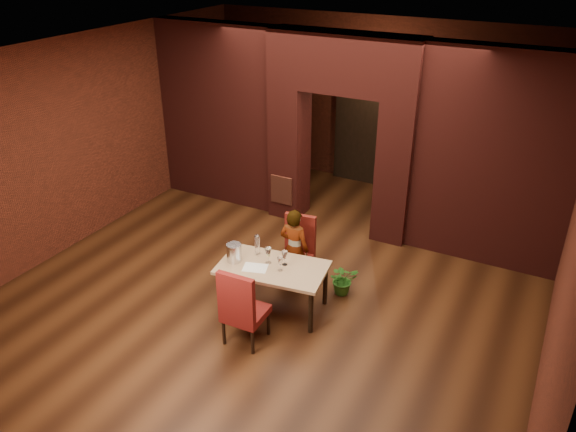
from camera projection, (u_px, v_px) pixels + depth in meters
name	position (u px, v px, depth m)	size (l,w,h in m)	color
floor	(283.00, 280.00, 8.16)	(8.00, 8.00, 0.00)	#402110
ceiling	(282.00, 56.00, 6.70)	(7.00, 8.00, 0.04)	silver
wall_back	(383.00, 105.00, 10.58)	(7.00, 0.04, 3.20)	maroon
wall_front	(35.00, 363.00, 4.28)	(7.00, 0.04, 3.20)	maroon
wall_left	(89.00, 138.00, 8.88)	(0.04, 8.00, 3.20)	maroon
wall_right	(572.00, 240.00, 5.98)	(0.04, 8.00, 3.20)	maroon
pillar_left	(289.00, 152.00, 9.60)	(0.55, 0.55, 2.30)	maroon
pillar_right	(396.00, 172.00, 8.81)	(0.55, 0.55, 2.30)	maroon
lintel	(345.00, 63.00, 8.48)	(2.45, 0.55, 0.90)	maroon
wing_wall_left	(219.00, 115.00, 9.98)	(2.27, 0.35, 3.20)	maroon
wing_wall_right	(494.00, 161.00, 8.02)	(2.27, 0.35, 3.20)	maroon
vent_panel	(281.00, 190.00, 9.65)	(0.40, 0.03, 0.50)	#9B442D
rear_door	(361.00, 130.00, 10.95)	(0.90, 0.08, 2.10)	black
rear_door_frame	(360.00, 131.00, 10.92)	(1.02, 0.04, 2.22)	black
dining_table	(273.00, 287.00, 7.43)	(1.40, 0.79, 0.66)	tan
chair_far	(296.00, 252.00, 7.91)	(0.45, 0.45, 0.99)	maroon
chair_near	(245.00, 304.00, 6.76)	(0.48, 0.48, 1.05)	maroon
person_seated	(294.00, 248.00, 7.79)	(0.44, 0.29, 1.20)	silver
wine_glass_a	(268.00, 256.00, 7.30)	(0.09, 0.09, 0.22)	silver
wine_glass_b	(285.00, 258.00, 7.26)	(0.08, 0.08, 0.20)	white
wine_glass_c	(280.00, 264.00, 7.14)	(0.08, 0.08, 0.19)	white
tasting_sheet	(255.00, 268.00, 7.24)	(0.31, 0.23, 0.00)	white
wine_bucket	(234.00, 253.00, 7.34)	(0.20, 0.20, 0.25)	silver
water_bottle	(257.00, 244.00, 7.48)	(0.07, 0.07, 0.29)	white
potted_plant	(343.00, 279.00, 7.78)	(0.40, 0.35, 0.44)	#2C6D1F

